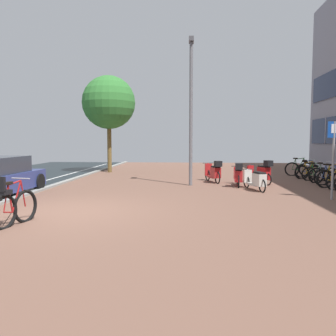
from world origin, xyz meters
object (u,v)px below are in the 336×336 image
object	(u,v)px
scooter_mid	(256,180)
scooter_far	(261,173)
bicycle_rack_03	(333,179)
lamp_post	(191,105)
scooter_extra	(214,172)
bicycle_rack_05	(323,175)
parking_sign	(333,152)
bicycle_foreground	(12,207)
bicycle_rack_06	(316,174)
bicycle_rack_04	(330,177)
bicycle_rack_08	(308,171)
bicycle_rack_09	(299,169)
scooter_near	(238,175)
street_tree	(109,103)
bicycle_rack_07	(308,172)

from	to	relation	value
scooter_mid	scooter_far	size ratio (longest dim) A/B	1.11
bicycle_rack_03	lamp_post	distance (m)	6.34
scooter_mid	scooter_extra	size ratio (longest dim) A/B	1.01
bicycle_rack_05	scooter_mid	xyz separation A→B (m)	(-3.37, -2.47, 0.04)
parking_sign	scooter_extra	bearing A→B (deg)	129.03
bicycle_foreground	scooter_extra	world-z (taller)	bicycle_foreground
bicycle_foreground	bicycle_rack_06	world-z (taller)	bicycle_foreground
bicycle_rack_04	scooter_far	xyz separation A→B (m)	(-2.77, 0.16, 0.13)
bicycle_rack_08	bicycle_rack_05	bearing A→B (deg)	-92.35
bicycle_rack_05	parking_sign	xyz separation A→B (m)	(-1.39, -4.32, 1.17)
scooter_far	scooter_extra	distance (m)	2.02
bicycle_rack_06	bicycle_rack_05	bearing A→B (deg)	-84.96
bicycle_rack_09	scooter_far	distance (m)	4.50
bicycle_rack_08	scooter_mid	xyz separation A→B (m)	(-3.46, -4.73, 0.05)
bicycle_foreground	bicycle_rack_03	size ratio (longest dim) A/B	1.02
bicycle_rack_05	lamp_post	world-z (taller)	lamp_post
bicycle_rack_08	bicycle_rack_09	world-z (taller)	bicycle_rack_09
bicycle_rack_06	scooter_far	world-z (taller)	scooter_far
bicycle_rack_03	parking_sign	size ratio (longest dim) A/B	0.57
scooter_near	parking_sign	distance (m)	4.01
bicycle_rack_05	parking_sign	world-z (taller)	parking_sign
scooter_near	street_tree	bearing A→B (deg)	139.56
bicycle_rack_04	scooter_mid	size ratio (longest dim) A/B	0.76
bicycle_rack_09	scooter_far	bearing A→B (deg)	-126.83
bicycle_foreground	parking_sign	xyz separation A→B (m)	(8.30, 3.77, 1.10)
bicycle_rack_05	scooter_extra	distance (m)	4.77
bicycle_rack_07	scooter_mid	distance (m)	5.12
scooter_near	bicycle_rack_05	bearing A→B (deg)	19.51
scooter_far	parking_sign	bearing A→B (deg)	-69.18
bicycle_rack_05	bicycle_rack_09	distance (m)	3.01
bicycle_rack_06	parking_sign	distance (m)	5.38
scooter_mid	parking_sign	size ratio (longest dim) A/B	0.72
bicycle_rack_07	parking_sign	world-z (taller)	parking_sign
bicycle_foreground	bicycle_rack_03	distance (m)	11.54
bicycle_rack_08	bicycle_foreground	bearing A→B (deg)	-133.38
lamp_post	street_tree	xyz separation A→B (m)	(-4.75, 5.51, 0.73)
lamp_post	bicycle_rack_09	bearing A→B (deg)	36.42
scooter_near	scooter_far	distance (m)	1.33
bicycle_rack_06	scooter_extra	size ratio (longest dim) A/B	0.72
bicycle_rack_07	bicycle_rack_08	size ratio (longest dim) A/B	0.97
bicycle_rack_04	bicycle_rack_09	bearing A→B (deg)	91.14
bicycle_rack_05	lamp_post	distance (m)	6.63
lamp_post	bicycle_rack_05	bearing A→B (deg)	11.64
bicycle_rack_09	parking_sign	xyz separation A→B (m)	(-1.28, -7.33, 1.15)
bicycle_rack_03	street_tree	world-z (taller)	street_tree
bicycle_rack_05	scooter_extra	size ratio (longest dim) A/B	0.78
bicycle_rack_03	bicycle_rack_05	xyz separation A→B (m)	(0.20, 1.50, -0.01)
scooter_near	scooter_extra	xyz separation A→B (m)	(-0.89, 1.23, 0.01)
bicycle_rack_08	scooter_far	size ratio (longest dim) A/B	0.85
street_tree	scooter_far	bearing A→B (deg)	-32.35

